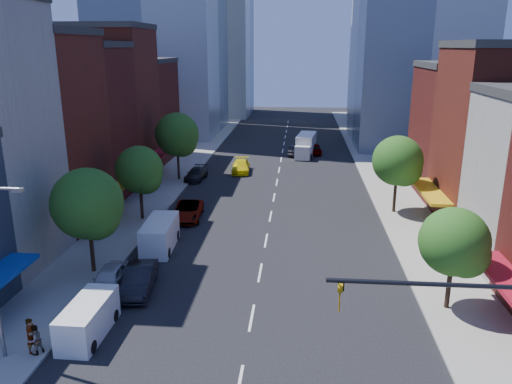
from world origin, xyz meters
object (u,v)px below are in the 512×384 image
at_px(parked_car_front, 109,278).
at_px(cargo_van_near, 87,320).
at_px(cargo_van_far, 159,235).
at_px(pedestrian_far, 35,340).
at_px(parked_car_third, 187,211).
at_px(box_truck, 306,146).
at_px(parked_car_second, 139,279).
at_px(traffic_car_oncoming, 295,151).
at_px(traffic_car_far, 314,149).
at_px(taxi, 241,166).
at_px(parked_car_rear, 196,174).
at_px(pedestrian_near, 32,336).

xyz_separation_m(parked_car_front, cargo_van_near, (0.86, -5.41, 0.22)).
height_order(cargo_van_far, pedestrian_far, cargo_van_far).
xyz_separation_m(parked_car_third, box_truck, (10.89, 28.32, 0.67)).
bearing_deg(parked_car_front, pedestrian_far, -99.58).
bearing_deg(box_truck, parked_car_second, -96.52).
bearing_deg(traffic_car_oncoming, cargo_van_far, 82.16).
height_order(traffic_car_far, pedestrian_far, pedestrian_far).
distance_m(cargo_van_near, box_truck, 49.22).
relative_size(parked_car_second, pedestrian_far, 3.10).
xyz_separation_m(parked_car_third, taxi, (2.79, 17.71, 0.00)).
bearing_deg(taxi, cargo_van_near, -99.87).
relative_size(parked_car_front, parked_car_third, 0.81).
xyz_separation_m(parked_car_rear, cargo_van_far, (1.41, -20.78, 0.42)).
bearing_deg(traffic_car_far, traffic_car_oncoming, 20.00).
height_order(taxi, box_truck, box_truck).
xyz_separation_m(parked_car_second, pedestrian_far, (-3.00, -7.37, 0.13)).
distance_m(parked_car_rear, cargo_van_near, 33.04).
distance_m(taxi, traffic_car_oncoming, 12.48).
xyz_separation_m(cargo_van_far, taxi, (3.38, 24.86, -0.36)).
relative_size(parked_car_rear, taxi, 0.92).
relative_size(traffic_car_far, pedestrian_near, 2.43).
distance_m(parked_car_second, cargo_van_near, 5.49).
bearing_deg(parked_car_front, cargo_van_near, -82.87).
xyz_separation_m(parked_car_third, parked_car_rear, (-2.00, 13.63, -0.06)).
xyz_separation_m(cargo_van_near, traffic_car_far, (13.31, 48.98, -0.18)).
height_order(cargo_van_near, taxi, cargo_van_near).
bearing_deg(traffic_car_oncoming, traffic_car_far, -147.23).
relative_size(traffic_car_oncoming, pedestrian_far, 2.71).
bearing_deg(pedestrian_far, cargo_van_near, 166.61).
height_order(traffic_car_far, box_truck, box_truck).
bearing_deg(cargo_van_near, cargo_van_far, 87.94).
bearing_deg(cargo_van_near, traffic_car_far, 75.34).
relative_size(parked_car_second, parked_car_rear, 1.03).
bearing_deg(pedestrian_far, cargo_van_far, -160.10).
bearing_deg(taxi, parked_car_third, -102.78).
bearing_deg(box_truck, traffic_car_far, 52.60).
xyz_separation_m(box_truck, pedestrian_far, (-13.89, -49.72, -0.49)).
bearing_deg(taxi, cargo_van_far, -101.55).
bearing_deg(taxi, traffic_car_far, 47.91).
height_order(cargo_van_near, traffic_car_far, cargo_van_near).
xyz_separation_m(traffic_car_far, pedestrian_far, (-15.17, -50.98, 0.16)).
relative_size(traffic_car_oncoming, box_truck, 0.56).
height_order(parked_car_second, parked_car_third, parked_car_second).
height_order(cargo_van_near, pedestrian_far, cargo_van_near).
height_order(traffic_car_oncoming, traffic_car_far, traffic_car_far).
height_order(parked_car_second, cargo_van_near, cargo_van_near).
xyz_separation_m(cargo_van_near, box_truck, (12.03, 47.72, 0.46)).
bearing_deg(parked_car_third, cargo_van_far, -99.22).
relative_size(pedestrian_near, pedestrian_far, 1.20).
bearing_deg(parked_car_front, traffic_car_oncoming, 73.01).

